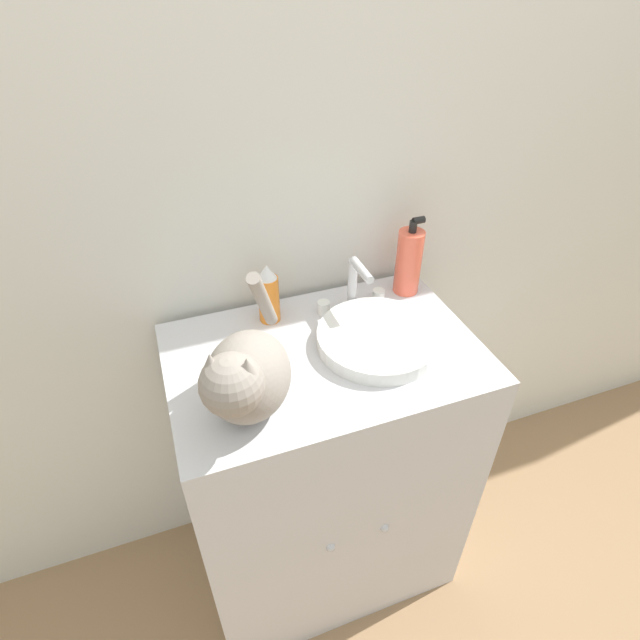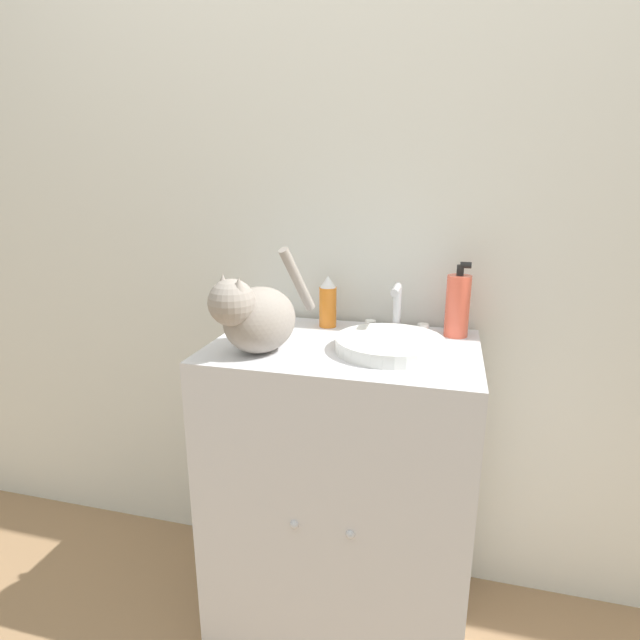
% 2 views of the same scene
% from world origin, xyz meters
% --- Properties ---
extents(wall_back, '(6.00, 0.05, 2.50)m').
position_xyz_m(wall_back, '(0.00, 0.53, 1.25)').
color(wall_back, silver).
rests_on(wall_back, ground_plane).
extents(vanity_cabinet, '(0.73, 0.50, 0.91)m').
position_xyz_m(vanity_cabinet, '(0.00, 0.24, 0.46)').
color(vanity_cabinet, silver).
rests_on(vanity_cabinet, ground_plane).
extents(sink_basin, '(0.29, 0.29, 0.04)m').
position_xyz_m(sink_basin, '(0.13, 0.23, 0.93)').
color(sink_basin, white).
rests_on(sink_basin, vanity_cabinet).
extents(faucet, '(0.19, 0.11, 0.15)m').
position_xyz_m(faucet, '(0.13, 0.37, 0.98)').
color(faucet, silver).
rests_on(faucet, vanity_cabinet).
extents(cat, '(0.24, 0.33, 0.27)m').
position_xyz_m(cat, '(-0.21, 0.12, 1.02)').
color(cat, gray).
rests_on(cat, vanity_cabinet).
extents(soap_bottle, '(0.07, 0.07, 0.22)m').
position_xyz_m(soap_bottle, '(0.30, 0.41, 1.00)').
color(soap_bottle, '#EF6047').
rests_on(soap_bottle, vanity_cabinet).
extents(spray_bottle, '(0.05, 0.05, 0.16)m').
position_xyz_m(spray_bottle, '(-0.09, 0.41, 0.99)').
color(spray_bottle, orange).
rests_on(spray_bottle, vanity_cabinet).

